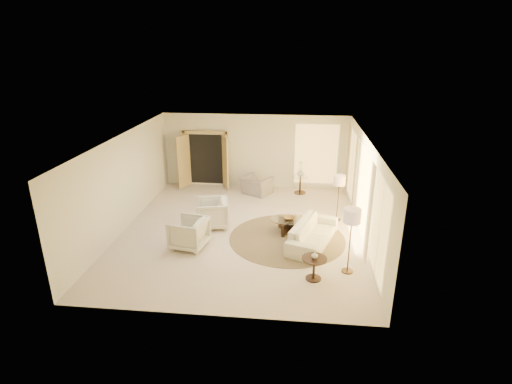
# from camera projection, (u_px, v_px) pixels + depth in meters

# --- Properties ---
(room) EXTENTS (7.04, 8.04, 2.83)m
(room) POSITION_uv_depth(u_px,v_px,m) (241.00, 187.00, 11.44)
(room) COLOR beige
(room) RESTS_ON ground
(windows_right) EXTENTS (0.10, 6.40, 2.40)m
(windows_right) POSITION_uv_depth(u_px,v_px,m) (363.00, 191.00, 11.22)
(windows_right) COLOR #FFCD66
(windows_right) RESTS_ON room
(window_back_corner) EXTENTS (1.70, 0.10, 2.40)m
(window_back_corner) POSITION_uv_depth(u_px,v_px,m) (316.00, 155.00, 14.92)
(window_back_corner) COLOR #FFCD66
(window_back_corner) RESTS_ON room
(curtains_right) EXTENTS (0.06, 5.20, 2.60)m
(curtains_right) POSITION_uv_depth(u_px,v_px,m) (356.00, 182.00, 12.08)
(curtains_right) COLOR tan
(curtains_right) RESTS_ON room
(french_doors) EXTENTS (1.95, 0.66, 2.16)m
(french_doors) POSITION_uv_depth(u_px,v_px,m) (206.00, 160.00, 15.30)
(french_doors) COLOR tan
(french_doors) RESTS_ON room
(area_rug) EXTENTS (4.40, 4.40, 0.01)m
(area_rug) POSITION_uv_depth(u_px,v_px,m) (287.00, 238.00, 11.45)
(area_rug) COLOR #3F321F
(area_rug) RESTS_ON room
(sofa) EXTENTS (1.54, 2.37, 0.65)m
(sofa) POSITION_uv_depth(u_px,v_px,m) (313.00, 233.00, 11.04)
(sofa) COLOR beige
(sofa) RESTS_ON room
(armchair_left) EXTENTS (1.04, 1.09, 0.95)m
(armchair_left) POSITION_uv_depth(u_px,v_px,m) (212.00, 212.00, 12.05)
(armchair_left) COLOR beige
(armchair_left) RESTS_ON room
(armchair_right) EXTENTS (1.00, 1.05, 0.92)m
(armchair_right) POSITION_uv_depth(u_px,v_px,m) (189.00, 232.00, 10.83)
(armchair_right) COLOR beige
(armchair_right) RESTS_ON room
(accent_chair) EXTENTS (1.20, 1.06, 0.88)m
(accent_chair) POSITION_uv_depth(u_px,v_px,m) (256.00, 183.00, 14.70)
(accent_chair) COLOR gray
(accent_chair) RESTS_ON room
(coffee_table) EXTENTS (1.33, 1.33, 0.42)m
(coffee_table) POSITION_uv_depth(u_px,v_px,m) (289.00, 224.00, 11.75)
(coffee_table) COLOR black
(coffee_table) RESTS_ON room
(end_table) EXTENTS (0.59, 0.59, 0.56)m
(end_table) POSITION_uv_depth(u_px,v_px,m) (314.00, 265.00, 9.36)
(end_table) COLOR black
(end_table) RESTS_ON room
(side_table) EXTENTS (0.56, 0.56, 0.65)m
(side_table) POSITION_uv_depth(u_px,v_px,m) (300.00, 183.00, 14.80)
(side_table) COLOR #312519
(side_table) RESTS_ON room
(floor_lamp_near) EXTENTS (0.36, 0.36, 1.48)m
(floor_lamp_near) POSITION_uv_depth(u_px,v_px,m) (339.00, 182.00, 12.22)
(floor_lamp_near) COLOR #312519
(floor_lamp_near) RESTS_ON room
(floor_lamp_far) EXTENTS (0.40, 0.40, 1.67)m
(floor_lamp_far) POSITION_uv_depth(u_px,v_px,m) (352.00, 219.00, 9.30)
(floor_lamp_far) COLOR #312519
(floor_lamp_far) RESTS_ON room
(bowl) EXTENTS (0.38, 0.38, 0.08)m
(bowl) POSITION_uv_depth(u_px,v_px,m) (289.00, 218.00, 11.68)
(bowl) COLOR brown
(bowl) RESTS_ON coffee_table
(end_vase) EXTENTS (0.19, 0.19, 0.16)m
(end_vase) POSITION_uv_depth(u_px,v_px,m) (315.00, 255.00, 9.27)
(end_vase) COLOR silver
(end_vase) RESTS_ON end_table
(side_vase) EXTENTS (0.29, 0.29, 0.27)m
(side_vase) POSITION_uv_depth(u_px,v_px,m) (301.00, 173.00, 14.66)
(side_vase) COLOR silver
(side_vase) RESTS_ON side_table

